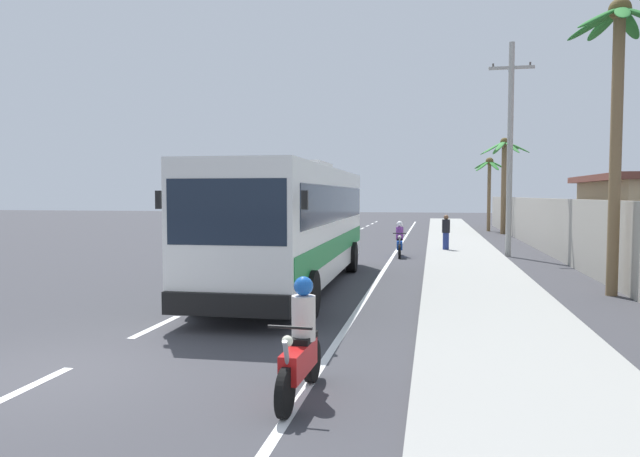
{
  "coord_description": "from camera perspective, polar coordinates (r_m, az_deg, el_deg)",
  "views": [
    {
      "loc": [
        5.46,
        -7.6,
        2.66
      ],
      "look_at": [
        2.31,
        8.48,
        1.7
      ],
      "focal_mm": 32.44,
      "sensor_mm": 36.0,
      "label": 1
    }
  ],
  "objects": [
    {
      "name": "motorcycle_beside_bus",
      "position": [
        25.01,
        7.86,
        -1.33
      ],
      "size": [
        0.56,
        1.96,
        1.53
      ],
      "color": "black",
      "rests_on": "ground"
    },
    {
      "name": "palm_third",
      "position": [
        17.19,
        27.29,
        12.28
      ],
      "size": [
        2.61,
        2.73,
        7.7
      ],
      "color": "brown",
      "rests_on": "ground"
    },
    {
      "name": "sidewalk_kerb",
      "position": [
        17.84,
        15.32,
        -5.11
      ],
      "size": [
        3.2,
        90.0,
        0.14
      ],
      "primitive_type": "cube",
      "color": "#999993",
      "rests_on": "ground"
    },
    {
      "name": "palm_second",
      "position": [
        43.85,
        16.38,
        4.93
      ],
      "size": [
        2.49,
        2.68,
        5.36
      ],
      "color": "brown",
      "rests_on": "ground"
    },
    {
      "name": "boundary_wall",
      "position": [
        22.25,
        24.4,
        -0.59
      ],
      "size": [
        0.24,
        60.0,
        2.5
      ],
      "primitive_type": "cube",
      "color": "#9E998E",
      "rests_on": "ground"
    },
    {
      "name": "lane_markings",
      "position": [
        22.81,
        3.13,
        -3.34
      ],
      "size": [
        3.93,
        71.17,
        0.01
      ],
      "color": "white",
      "rests_on": "ground"
    },
    {
      "name": "ground_plane",
      "position": [
        9.73,
        -24.27,
        -12.81
      ],
      "size": [
        160.0,
        160.0,
        0.0
      ],
      "primitive_type": "plane",
      "color": "#3A3A3F"
    },
    {
      "name": "pedestrian_near_kerb",
      "position": [
        27.16,
        12.32,
        -0.29
      ],
      "size": [
        0.36,
        0.36,
        1.6
      ],
      "rotation": [
        0.0,
        0.0,
        3.07
      ],
      "color": "navy",
      "rests_on": "sidewalk_kerb"
    },
    {
      "name": "palm_nearest",
      "position": [
        40.98,
        17.67,
        5.84
      ],
      "size": [
        3.27,
        3.26,
        6.49
      ],
      "color": "brown",
      "rests_on": "ground"
    },
    {
      "name": "coach_bus_foreground",
      "position": [
        16.6,
        -2.57,
        0.75
      ],
      "size": [
        3.1,
        11.81,
        3.67
      ],
      "color": "silver",
      "rests_on": "ground"
    },
    {
      "name": "motorcycle_trailing",
      "position": [
        7.75,
        -1.89,
        -11.73
      ],
      "size": [
        0.56,
        1.96,
        1.58
      ],
      "color": "black",
      "rests_on": "ground"
    },
    {
      "name": "utility_pole_mid",
      "position": [
        26.1,
        18.24,
        7.72
      ],
      "size": [
        1.87,
        0.24,
        9.08
      ],
      "color": "#9E9E99",
      "rests_on": "ground"
    }
  ]
}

